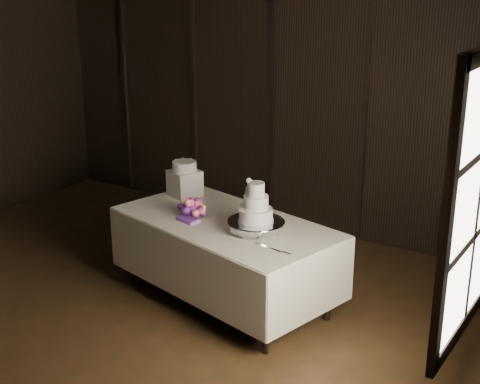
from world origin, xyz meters
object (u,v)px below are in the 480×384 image
Objects in this scene: bouquet at (191,209)px; box_pedestal at (185,183)px; small_cake at (184,166)px; cake_stand at (256,226)px; display_table at (226,257)px; wedding_cake at (253,206)px.

box_pedestal reaches higher than bouquet.
box_pedestal is at bearing 180.00° from small_cake.
bouquet is at bearing -179.89° from cake_stand.
display_table is 4.49× the size of cake_stand.
box_pedestal is (-1.03, 0.43, -0.10)m from wedding_cake.
wedding_cake is at bearing -22.83° from small_cake.
box_pedestal is 1.14× the size of small_cake.
box_pedestal is at bearing 166.35° from display_table.
small_cake is (-1.05, 0.42, 0.25)m from cake_stand.
wedding_cake is at bearing -22.83° from box_pedestal.
wedding_cake reaches higher than display_table.
cake_stand is 0.18m from wedding_cake.
display_table is 9.53× the size of small_cake.
wedding_cake is at bearing -1.14° from bouquet.
display_table is 8.36× the size of box_pedestal.
cake_stand is at bearing -21.70° from box_pedestal.
display_table is at bearing -26.67° from box_pedestal.
wedding_cake is (-0.02, -0.01, 0.18)m from cake_stand.
small_cake is (-1.03, 0.43, 0.07)m from wedding_cake.
bouquet is 1.81× the size of small_cake.
bouquet is (-0.66, -0.00, 0.02)m from cake_stand.
small_cake is (-0.71, 0.35, 0.64)m from display_table.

